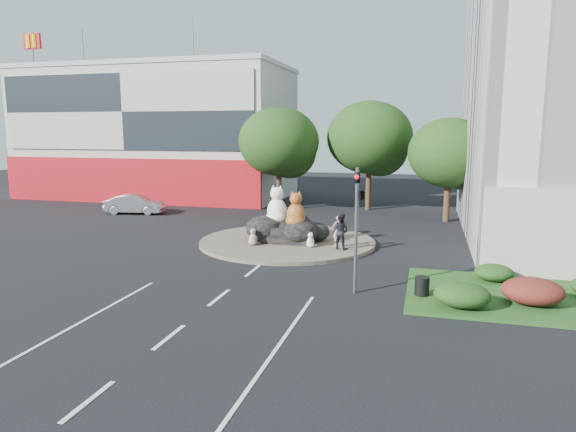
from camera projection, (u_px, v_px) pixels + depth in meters
name	position (u px, v px, depth m)	size (l,w,h in m)	color
ground	(219.00, 298.00, 19.90)	(120.00, 120.00, 0.00)	black
roundabout_island	(287.00, 242.00, 29.40)	(10.00, 10.00, 0.20)	brown
rock_plinth	(287.00, 232.00, 29.31)	(3.20, 2.60, 0.90)	black
shophouse_block	(158.00, 133.00, 50.11)	(25.20, 12.30, 17.40)	beige
grass_verge	(541.00, 298.00, 19.63)	(10.00, 6.00, 0.12)	#1C4818
tree_left	(280.00, 145.00, 41.05)	(6.46, 6.46, 8.27)	#382314
tree_mid	(371.00, 141.00, 41.08)	(6.84, 6.84, 8.76)	#382314
tree_right	(450.00, 156.00, 35.87)	(5.70, 5.70, 7.30)	#382314
hedge_near_green	(462.00, 295.00, 18.42)	(2.00, 1.60, 0.90)	#163310
hedge_red	(533.00, 291.00, 18.71)	(2.20, 1.76, 0.99)	#4B1914
hedge_back_green	(494.00, 273.00, 21.66)	(1.60, 1.28, 0.72)	#163310
traffic_light	(359.00, 203.00, 19.88)	(0.44, 1.24, 5.00)	#595B60
street_lamp	(546.00, 172.00, 23.43)	(2.34, 0.22, 8.06)	#595B60
cat_white	(277.00, 205.00, 29.27)	(1.34, 1.16, 2.24)	white
cat_tabby	(296.00, 209.00, 28.41)	(1.21, 1.05, 2.02)	#B25125
kitten_calico	(253.00, 237.00, 28.04)	(0.57, 0.50, 0.95)	silver
kitten_white	(311.00, 240.00, 27.52)	(0.51, 0.44, 0.84)	silver
pedestrian_pink	(338.00, 231.00, 27.57)	(0.62, 0.41, 1.71)	#C68086
pedestrian_dark	(340.00, 231.00, 27.03)	(0.93, 0.73, 1.92)	black
parked_car	(135.00, 204.00, 39.80)	(1.58, 4.53, 1.49)	#ADB0B5
litter_bin	(422.00, 286.00, 19.79)	(0.56, 0.56, 0.72)	black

